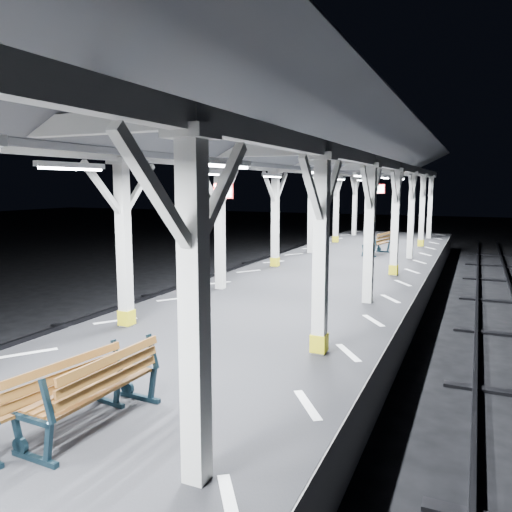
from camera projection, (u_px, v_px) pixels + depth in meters
The scene contains 8 objects.
ground at pixel (152, 439), 7.53m from camera, with size 120.00×120.00×0.00m, color black.
platform at pixel (151, 408), 7.46m from camera, with size 6.00×50.00×1.00m, color black.
hazard_stripes_left at pixel (29, 353), 8.37m from camera, with size 1.00×48.00×0.01m, color silver.
hazard_stripes_right at pixel (307, 405), 6.40m from camera, with size 1.00×48.00×0.01m, color silver.
canopy at pixel (141, 130), 6.88m from camera, with size 5.40×49.00×4.65m.
bench_near at pixel (99, 388), 5.72m from camera, with size 0.71×1.74×0.93m.
bench_mid at pixel (56, 391), 5.66m from camera, with size 0.85×1.73×0.90m.
bench_far at pixel (379, 243), 20.21m from camera, with size 0.91×1.76×0.91m.
Camera 1 is at (4.31, -5.82, 3.80)m, focal length 35.00 mm.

